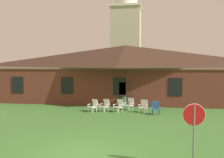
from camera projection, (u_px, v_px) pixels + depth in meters
ground_plane at (83, 154)px, 11.10m from camera, size 200.00×200.00×0.00m
brick_building at (126, 72)px, 27.89m from camera, size 24.50×10.40×5.59m
dome_tower at (126, 34)px, 45.35m from camera, size 5.18×5.18×18.99m
stop_sign at (194, 123)px, 9.45m from camera, size 0.81×0.09×2.36m
lawn_chair_by_porch at (93, 105)px, 20.55m from camera, size 0.83×0.86×0.96m
lawn_chair_near_door at (105, 105)px, 20.66m from camera, size 0.83×0.86×0.96m
lawn_chair_left_end at (119, 106)px, 20.49m from camera, size 0.83×0.86×0.96m
lawn_chair_middle at (130, 104)px, 21.29m from camera, size 0.83×0.86×0.96m
lawn_chair_right_end at (144, 106)px, 20.29m from camera, size 0.75×0.80×0.96m
lawn_chair_far_side at (156, 108)px, 19.56m from camera, size 0.71×0.75×0.96m
trash_bin at (123, 101)px, 22.75m from camera, size 0.56×0.56×0.98m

